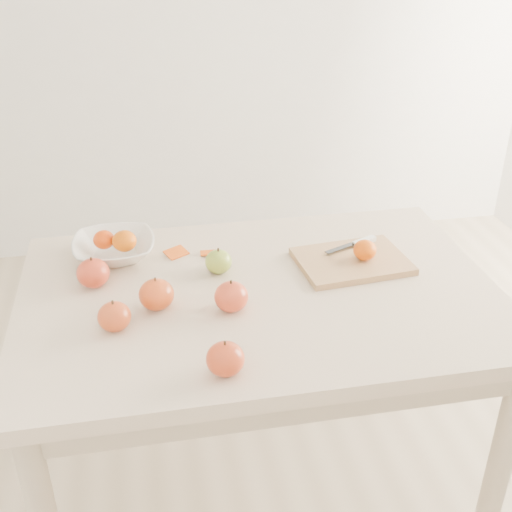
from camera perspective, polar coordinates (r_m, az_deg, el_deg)
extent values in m
plane|color=#C6B293|center=(2.11, 0.27, -20.62)|extent=(3.50, 3.50, 0.00)
cube|color=beige|center=(1.63, 0.33, -3.61)|extent=(1.20, 0.80, 0.04)
cylinder|color=#BCAA8E|center=(2.11, -16.24, -8.69)|extent=(0.06, 0.06, 0.71)
cylinder|color=#BCAA8E|center=(2.25, 12.29, -5.68)|extent=(0.06, 0.06, 0.71)
cylinder|color=#BCAA8E|center=(1.79, 20.68, -17.63)|extent=(0.06, 0.06, 0.71)
cube|color=tan|center=(1.74, 8.52, -0.45)|extent=(0.31, 0.24, 0.02)
ellipsoid|color=#CC5907|center=(1.73, 9.65, 0.53)|extent=(0.06, 0.06, 0.05)
imported|color=white|center=(1.79, -12.49, 0.66)|extent=(0.22, 0.22, 0.05)
ellipsoid|color=#DB4307|center=(1.79, -13.37, 1.43)|extent=(0.06, 0.06, 0.05)
ellipsoid|color=#D46607|center=(1.76, -11.62, 1.32)|extent=(0.07, 0.07, 0.06)
cube|color=#CA4B0E|center=(1.79, -7.10, 0.18)|extent=(0.07, 0.07, 0.01)
cube|color=#E35410|center=(1.78, -4.23, 0.23)|extent=(0.05, 0.04, 0.01)
cube|color=white|center=(1.82, 9.60, 1.29)|extent=(0.08, 0.05, 0.01)
cube|color=#3B3E44|center=(1.77, 7.45, 0.69)|extent=(0.09, 0.05, 0.00)
ellipsoid|color=olive|center=(1.68, -3.36, -0.51)|extent=(0.07, 0.07, 0.06)
ellipsoid|color=maroon|center=(1.49, -12.48, -5.28)|extent=(0.08, 0.08, 0.07)
ellipsoid|color=#9D0D06|center=(1.33, -2.74, -9.12)|extent=(0.08, 0.08, 0.07)
ellipsoid|color=maroon|center=(1.54, -8.85, -3.40)|extent=(0.08, 0.08, 0.08)
ellipsoid|color=#A4151A|center=(1.52, -2.21, -3.63)|extent=(0.08, 0.08, 0.07)
ellipsoid|color=maroon|center=(1.66, -14.28, -1.48)|extent=(0.08, 0.08, 0.07)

